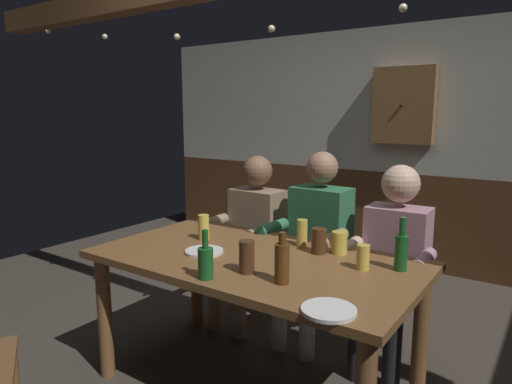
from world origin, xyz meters
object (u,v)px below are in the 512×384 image
wall_dart_cabinet (404,105)px  table_candle (206,227)px  pint_glass_1 (247,257)px  pint_glass_5 (319,241)px  person_2 (393,257)px  bottle_2 (401,250)px  pint_glass_0 (363,257)px  person_0 (251,231)px  plate_0 (204,251)px  pint_glass_2 (339,243)px  bottle_1 (282,262)px  bottle_0 (206,261)px  person_1 (316,239)px  dining_table (255,275)px  pint_glass_4 (302,233)px  pint_glass_3 (204,227)px  plate_1 (329,310)px

wall_dart_cabinet → table_candle: bearing=-103.4°
pint_glass_1 → pint_glass_5: bearing=73.0°
person_2 → table_candle: size_ratio=15.04×
bottle_2 → pint_glass_5: bottle_2 is taller
pint_glass_0 → pint_glass_1: bearing=-140.5°
bottle_2 → wall_dart_cabinet: 2.38m
person_0 → person_2: (1.03, -0.00, 0.00)m
pint_glass_1 → wall_dart_cabinet: wall_dart_cabinet is taller
plate_0 → pint_glass_2: size_ratio=1.73×
pint_glass_2 → pint_glass_5: bearing=-146.8°
bottle_1 → pint_glass_1: bottle_1 is taller
bottle_0 → pint_glass_2: size_ratio=1.91×
table_candle → plate_0: table_candle is taller
person_1 → dining_table: bearing=91.7°
person_1 → pint_glass_4: person_1 is taller
bottle_1 → pint_glass_3: bottle_1 is taller
pint_glass_5 → wall_dart_cabinet: size_ratio=0.20×
plate_1 → pint_glass_3: (-1.05, 0.48, 0.07)m
pint_glass_0 → pint_glass_2: bearing=140.0°
person_2 → pint_glass_3: 1.13m
dining_table → wall_dart_cabinet: 2.56m
person_0 → bottle_0: bearing=117.1°
plate_1 → wall_dart_cabinet: (-0.61, 2.78, 0.80)m
bottle_2 → bottle_0: bearing=-138.4°
person_1 → pint_glass_5: 0.54m
wall_dart_cabinet → plate_0: bearing=-96.1°
bottle_1 → pint_glass_4: bottle_1 is taller
plate_0 → bottle_2: bearing=19.1°
plate_1 → pint_glass_5: 0.73m
pint_glass_5 → pint_glass_4: bearing=155.6°
person_1 → bottle_2: 0.86m
pint_glass_2 → bottle_1: bearing=-93.0°
bottle_0 → bottle_1: bottle_1 is taller
person_2 → pint_glass_0: person_2 is taller
table_candle → wall_dart_cabinet: bearing=76.6°
person_1 → plate_0: person_1 is taller
person_1 → bottle_0: bearing=91.7°
pint_glass_5 → pint_glass_0: bearing=-20.2°
pint_glass_2 → bottle_0: bearing=-116.3°
bottle_1 → pint_glass_5: 0.49m
bottle_2 → pint_glass_0: 0.18m
dining_table → plate_1: size_ratio=7.99×
bottle_2 → person_1: bearing=145.9°
bottle_0 → pint_glass_1: bottle_0 is taller
bottle_2 → pint_glass_2: bottle_2 is taller
person_0 → person_1: 0.51m
dining_table → table_candle: 0.57m
table_candle → plate_1: 1.28m
pint_glass_4 → wall_dart_cabinet: bearing=93.0°
person_2 → plate_0: 1.11m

